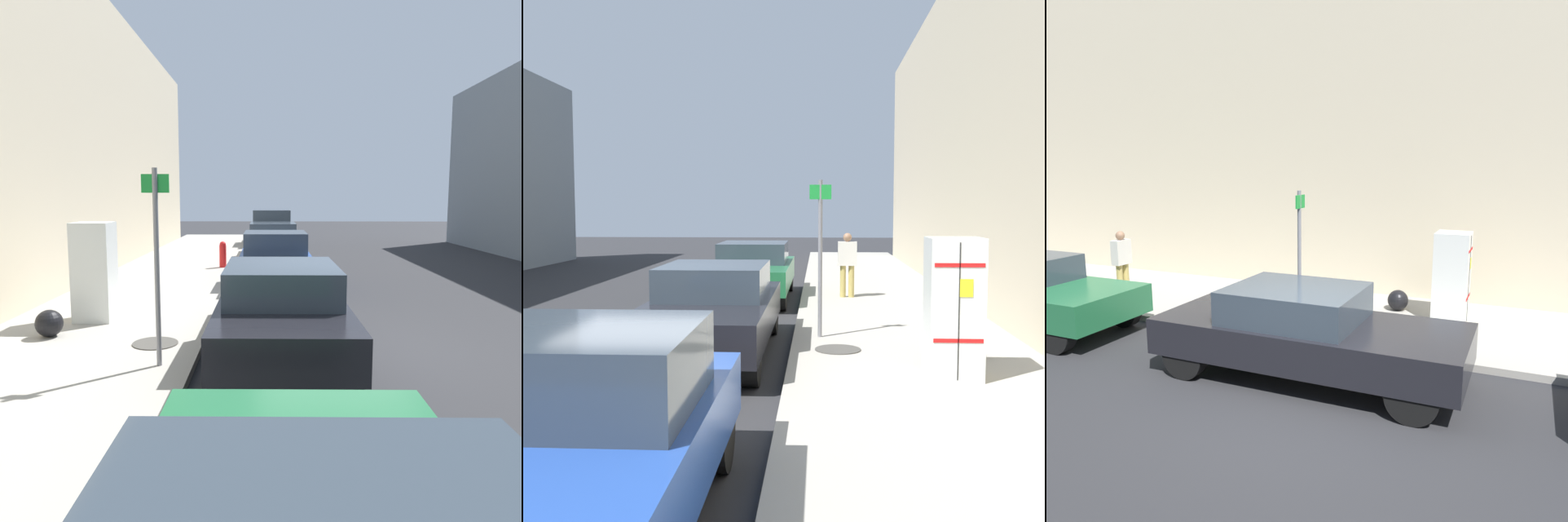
{
  "view_description": "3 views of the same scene",
  "coord_description": "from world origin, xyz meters",
  "views": [
    {
      "loc": [
        -1.1,
        -7.79,
        2.39
      ],
      "look_at": [
        -1.24,
        3.2,
        0.97
      ],
      "focal_mm": 35.0,
      "sensor_mm": 36.0,
      "label": 1
    },
    {
      "loc": [
        -2.53,
        9.64,
        2.29
      ],
      "look_at": [
        -1.95,
        -1.17,
        1.4
      ],
      "focal_mm": 45.0,
      "sensor_mm": 36.0,
      "label": 2
    },
    {
      "loc": [
        5.82,
        2.61,
        3.2
      ],
      "look_at": [
        -2.15,
        -0.88,
        1.55
      ],
      "focal_mm": 35.0,
      "sensor_mm": 36.0,
      "label": 3
    }
  ],
  "objects": [
    {
      "name": "discarded_refrigerator",
      "position": [
        -4.24,
        1.31,
        1.02
      ],
      "size": [
        0.68,
        0.66,
        1.79
      ],
      "color": "silver",
      "rests_on": "sidewalk_slab"
    },
    {
      "name": "manhole_cover",
      "position": [
        -2.82,
        -0.21,
        0.13
      ],
      "size": [
        0.7,
        0.7,
        0.02
      ],
      "primitive_type": "cylinder",
      "color": "#47443F",
      "rests_on": "sidewalk_slab"
    },
    {
      "name": "ground_plane",
      "position": [
        0.0,
        0.0,
        0.0
      ],
      "size": [
        80.0,
        80.0,
        0.0
      ],
      "primitive_type": "plane",
      "color": "#28282B"
    },
    {
      "name": "fire_hydrant",
      "position": [
        -2.51,
        8.26,
        0.55
      ],
      "size": [
        0.22,
        0.22,
        0.83
      ],
      "color": "red",
      "rests_on": "sidewalk_slab"
    },
    {
      "name": "parked_suv_gray",
      "position": [
        -0.89,
        16.37,
        0.89
      ],
      "size": [
        1.93,
        4.42,
        1.73
      ],
      "color": "slate",
      "rests_on": "ground"
    },
    {
      "name": "trash_bag",
      "position": [
        -4.62,
        0.17,
        0.34
      ],
      "size": [
        0.44,
        0.44,
        0.44
      ],
      "primitive_type": "sphere",
      "color": "black",
      "rests_on": "sidewalk_slab"
    },
    {
      "name": "parked_hatchback_blue",
      "position": [
        -0.89,
        5.4,
        0.75
      ],
      "size": [
        1.79,
        3.84,
        1.46
      ],
      "color": "#23479E",
      "rests_on": "ground"
    },
    {
      "name": "sidewalk_slab",
      "position": [
        -3.96,
        0.0,
        0.06
      ],
      "size": [
        3.73,
        44.0,
        0.12
      ],
      "primitive_type": "cube",
      "color": "#9E998E",
      "rests_on": "ground"
    },
    {
      "name": "street_sign_post",
      "position": [
        -2.55,
        -1.2,
        1.59
      ],
      "size": [
        0.36,
        0.07,
        2.62
      ],
      "color": "slate",
      "rests_on": "sidewalk_slab"
    },
    {
      "name": "parked_sedan_silver",
      "position": [
        -0.89,
        11.04,
        0.73
      ],
      "size": [
        1.86,
        4.41,
        1.4
      ],
      "color": "silver",
      "rests_on": "ground"
    },
    {
      "name": "parked_sedan_dark",
      "position": [
        -0.89,
        -0.34,
        0.73
      ],
      "size": [
        1.81,
        4.66,
        1.4
      ],
      "color": "black",
      "rests_on": "ground"
    }
  ]
}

